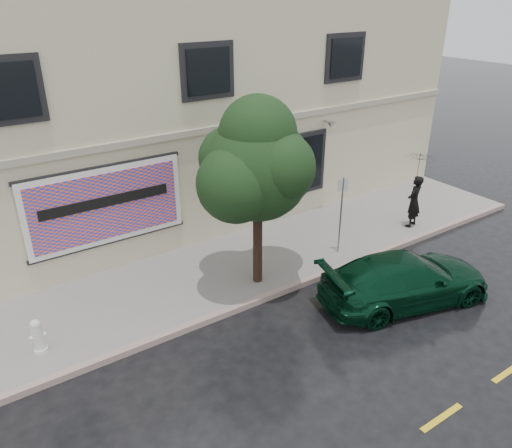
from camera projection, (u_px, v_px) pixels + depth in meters
ground at (318, 323)px, 11.88m from camera, size 90.00×90.00×0.00m
sidewalk at (244, 264)px, 14.27m from camera, size 20.00×3.50×0.15m
curb at (281, 291)px, 12.97m from camera, size 20.00×0.18×0.16m
road_marking at (442, 418)px, 9.26m from camera, size 19.00×0.12×0.01m
building at (152, 107)px, 17.09m from camera, size 20.00×8.12×7.00m
billboard at (106, 206)px, 13.04m from camera, size 4.30×0.16×2.20m
car at (406, 279)px, 12.43m from camera, size 4.76×2.98×1.29m
pedestrian at (414, 201)px, 16.01m from camera, size 0.72×0.57×1.72m
umbrella at (419, 164)px, 15.47m from camera, size 1.25×1.25×0.77m
street_tree at (258, 169)px, 11.98m from camera, size 2.59×2.59×4.44m
fire_hydrant at (38, 336)px, 10.58m from camera, size 0.33×0.31×0.80m
sign_pole at (341, 208)px, 14.15m from camera, size 0.27×0.14×2.33m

